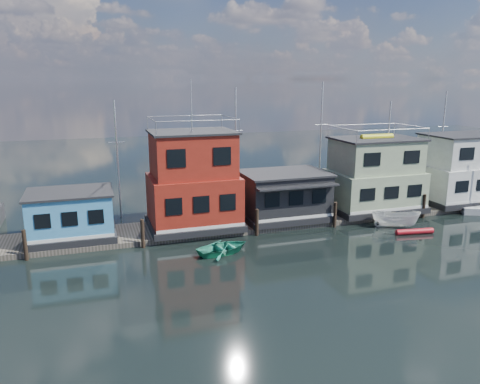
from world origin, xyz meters
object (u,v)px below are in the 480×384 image
object	(u,v)px
motorboat	(396,219)
houseboat_green	(374,176)
houseboat_blue	(71,215)
dinghy_teal	(224,248)
red_kayak	(415,231)
houseboat_red	(193,182)
houseboat_white	(462,170)
houseboat_dark	(284,195)

from	to	relation	value
motorboat	houseboat_green	bearing A→B (deg)	22.16
houseboat_blue	dinghy_teal	xyz separation A→B (m)	(10.40, -5.68, -1.80)
red_kayak	houseboat_red	bearing A→B (deg)	167.47
houseboat_white	houseboat_red	bearing A→B (deg)	-180.00
houseboat_green	red_kayak	world-z (taller)	houseboat_green
houseboat_red	houseboat_dark	size ratio (longest dim) A/B	1.60
houseboat_red	houseboat_dark	bearing A→B (deg)	-0.14
houseboat_blue	houseboat_dark	distance (m)	17.50
houseboat_dark	red_kayak	bearing A→B (deg)	-36.04
red_kayak	dinghy_teal	bearing A→B (deg)	-174.26
houseboat_blue	dinghy_teal	size ratio (longest dim) A/B	1.63
houseboat_white	red_kayak	size ratio (longest dim) A/B	2.66
houseboat_blue	houseboat_white	xyz separation A→B (m)	(36.50, 0.00, 1.33)
houseboat_dark	motorboat	xyz separation A→B (m)	(8.38, -4.43, -1.66)
houseboat_blue	motorboat	world-z (taller)	houseboat_blue
houseboat_green	dinghy_teal	size ratio (longest dim) A/B	2.14
houseboat_red	houseboat_green	xyz separation A→B (m)	(17.00, 0.00, -0.55)
houseboat_dark	dinghy_teal	xyz separation A→B (m)	(-7.10, -5.66, -2.01)
houseboat_green	motorboat	bearing A→B (deg)	-97.95
houseboat_red	red_kayak	xyz separation A→B (m)	(16.79, -6.41, -3.87)
houseboat_green	houseboat_red	bearing A→B (deg)	-180.00
houseboat_white	dinghy_teal	distance (m)	26.90
motorboat	red_kayak	bearing A→B (deg)	-138.18
houseboat_white	dinghy_teal	xyz separation A→B (m)	(-26.10, -5.68, -3.13)
houseboat_red	red_kayak	distance (m)	18.38
red_kayak	houseboat_green	bearing A→B (deg)	96.47
dinghy_teal	motorboat	world-z (taller)	motorboat
dinghy_teal	motorboat	distance (m)	15.53
houseboat_white	motorboat	size ratio (longest dim) A/B	2.14
dinghy_teal	houseboat_blue	bearing A→B (deg)	46.64
houseboat_dark	motorboat	bearing A→B (deg)	-27.84
houseboat_green	houseboat_white	xyz separation A→B (m)	(10.00, -0.00, -0.01)
houseboat_blue	houseboat_green	xyz separation A→B (m)	(26.50, 0.00, 1.34)
houseboat_dark	houseboat_green	bearing A→B (deg)	0.12
houseboat_green	houseboat_white	size ratio (longest dim) A/B	1.00
red_kayak	houseboat_blue	bearing A→B (deg)	174.67
houseboat_red	dinghy_teal	size ratio (longest dim) A/B	3.03
houseboat_white	motorboat	xyz separation A→B (m)	(-10.62, -4.44, -2.78)
houseboat_blue	motorboat	xyz separation A→B (m)	(25.88, -4.44, -1.45)
houseboat_red	houseboat_white	distance (m)	27.01
dinghy_teal	motorboat	bearing A→B (deg)	-100.14
houseboat_blue	houseboat_red	bearing A→B (deg)	0.00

